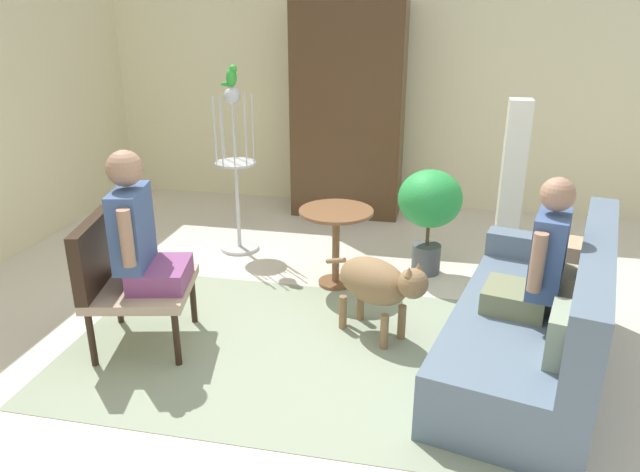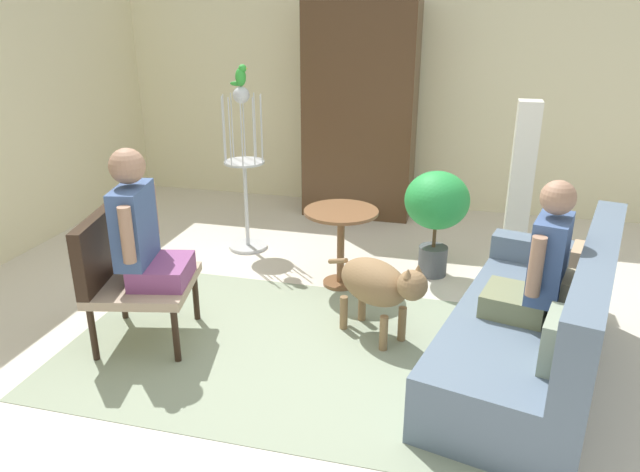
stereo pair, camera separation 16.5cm
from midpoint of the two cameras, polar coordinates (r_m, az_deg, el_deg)
The scene contains 14 objects.
ground_plane at distance 4.03m, azimuth 1.06°, elevation -11.16°, with size 7.92×7.92×0.00m, color beige.
back_wall at distance 6.77m, azimuth 7.95°, elevation 14.04°, with size 6.78×0.12×2.69m, color beige.
area_rug at distance 4.06m, azimuth -0.29°, elevation -10.86°, with size 3.15×1.93×0.01m, color gray.
couch at distance 3.94m, azimuth 21.24°, elevation -8.37°, with size 1.27×2.06×0.90m.
armchair at distance 4.15m, azimuth -17.10°, elevation -3.15°, with size 0.76×0.78×0.88m.
person_on_couch at distance 3.73m, azimuth 21.33°, elevation -2.54°, with size 0.50×0.49×0.85m.
person_on_armchair at distance 4.00m, azimuth -15.51°, elevation 0.62°, with size 0.50×0.56×0.89m.
round_end_table at distance 4.78m, azimuth 2.99°, elevation 0.45°, with size 0.59×0.59×0.65m.
dog at distance 4.06m, azimuth 6.72°, elevation -4.56°, with size 0.75×0.56×0.63m.
bird_cage_stand at distance 5.50m, azimuth -6.31°, elevation 5.70°, with size 0.37×0.37×1.50m.
parrot at distance 5.33m, azimuth -6.65°, elevation 14.89°, with size 0.17×0.10×0.18m.
potted_plant at distance 5.03m, azimuth 11.96°, elevation 2.77°, with size 0.53×0.53×0.90m.
column_lamp at distance 5.14m, azimuth 19.32°, elevation 3.83°, with size 0.20×0.20×1.47m.
armoire_cabinet at distance 6.45m, azimuth 4.61°, elevation 11.65°, with size 1.15×0.56×2.20m, color #4C331E.
Camera 2 is at (0.86, -3.30, 2.15)m, focal length 33.64 mm.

